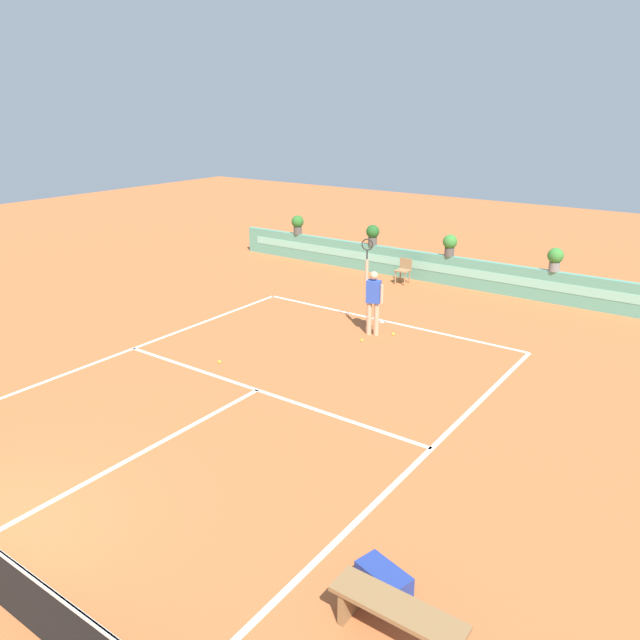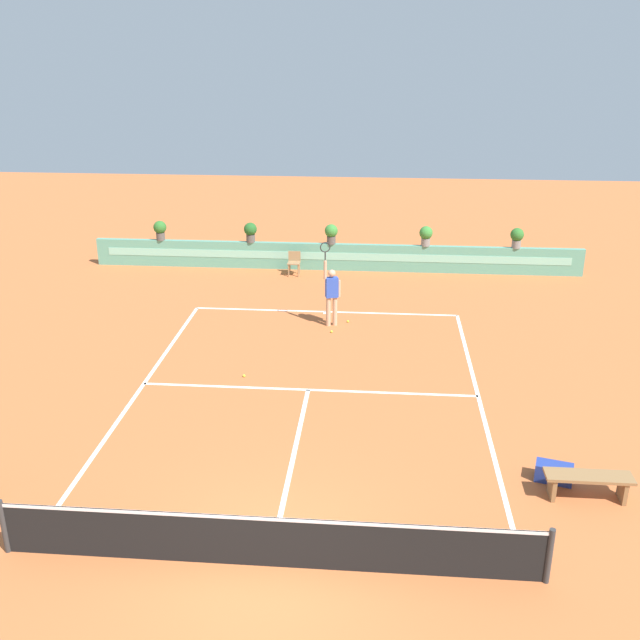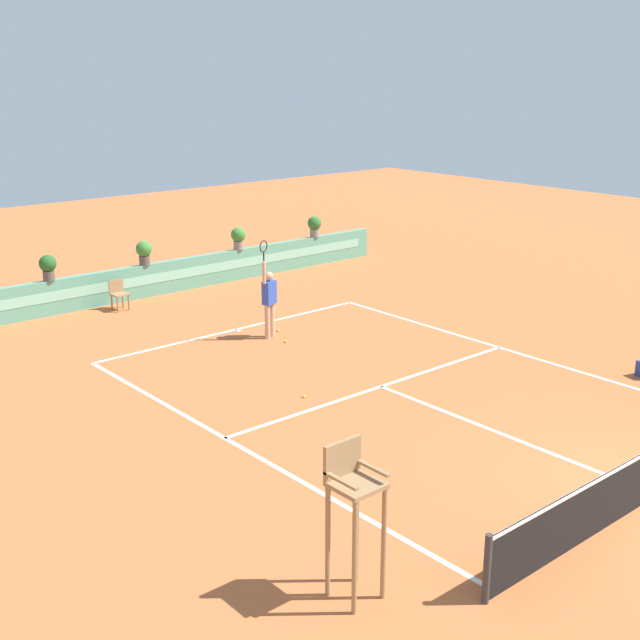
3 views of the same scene
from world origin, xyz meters
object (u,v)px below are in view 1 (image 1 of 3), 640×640
Objects in this scene: ball_kid_chair at (404,270)px; potted_plant_far_left at (298,223)px; tennis_player at (373,297)px; tennis_ball_by_sideline at (393,334)px; tennis_ball_mid_court at (362,340)px; potted_plant_right at (555,258)px; potted_plant_left at (373,233)px; bench_courtside at (397,615)px; gear_bag at (383,581)px; tennis_ball_near_baseline at (219,362)px; potted_plant_centre at (450,244)px.

potted_plant_far_left is at bearing 171.85° from ball_kid_chair.
tennis_ball_by_sideline is at bearing 29.90° from tennis_player.
potted_plant_right is (2.99, 6.23, 1.38)m from tennis_ball_mid_court.
potted_plant_left is (-3.88, 5.36, 1.38)m from tennis_ball_by_sideline.
potted_plant_right reaches higher than ball_kid_chair.
bench_courtside is 2.29× the size of gear_bag.
tennis_player reaches higher than tennis_ball_near_baseline.
potted_plant_left is (-8.74, 14.04, 1.04)m from bench_courtside.
tennis_player is 38.01× the size of tennis_ball_near_baseline.
tennis_ball_by_sideline is at bearing -54.09° from potted_plant_left.
potted_plant_left is 1.00× the size of potted_plant_far_left.
bench_courtside is at bearing -49.12° from potted_plant_far_left.
bench_courtside is at bearing -58.08° from potted_plant_left.
bench_courtside is at bearing -60.74° from tennis_ball_by_sideline.
ball_kid_chair is 12.50× the size of tennis_ball_near_baseline.
potted_plant_centre is at bearing 0.00° from potted_plant_far_left.
tennis_player is (-4.86, 7.85, 0.87)m from gear_bag.
tennis_player is at bearing -58.96° from potted_plant_left.
tennis_ball_mid_court is 0.97m from tennis_ball_by_sideline.
gear_bag is 9.28m from tennis_player.
tennis_ball_near_baseline is 1.00× the size of tennis_ball_by_sideline.
tennis_ball_by_sideline is at bearing 119.26° from bench_courtside.
potted_plant_right is (5.00, 9.40, 1.38)m from tennis_ball_near_baseline.
gear_bag is 8.71m from tennis_ball_mid_court.
tennis_ball_near_baseline is 9.61m from potted_plant_left.
bench_courtside is 9.98m from tennis_player.
potted_plant_right reaches higher than gear_bag.
tennis_ball_by_sideline is at bearing 118.29° from gear_bag.
tennis_player is 38.01× the size of tennis_ball_by_sideline.
potted_plant_centre is at bearing 29.50° from ball_kid_chair.
potted_plant_centre is (-5.75, 14.04, 1.04)m from bench_courtside.
tennis_ball_by_sideline is 5.60m from potted_plant_centre.
gear_bag is 0.97× the size of potted_plant_far_left.
tennis_player is 8.84m from potted_plant_far_left.
potted_plant_far_left is (-6.80, 5.64, 0.36)m from tennis_player.
bench_courtside is 18.60m from potted_plant_far_left.
bench_courtside is 23.53× the size of tennis_ball_mid_court.
potted_plant_centre is at bearing 180.00° from potted_plant_right.
ball_kid_chair is 1.76m from potted_plant_centre.
potted_plant_centre and potted_plant_right have the same top height.
bench_courtside is at bearing -55.83° from tennis_ball_mid_court.
tennis_player reaches higher than potted_plant_left.
gear_bag is 17.88m from potted_plant_far_left.
bench_courtside is 2.21× the size of potted_plant_centre.
tennis_player is 3.57× the size of potted_plant_centre.
gear_bag is 10.29× the size of tennis_ball_by_sideline.
tennis_player is 5.67m from potted_plant_centre.
tennis_ball_mid_court is at bearing 123.55° from gear_bag.
tennis_ball_near_baseline is at bearing 147.62° from bench_courtside.
potted_plant_left is (-1.43, 9.40, 1.38)m from tennis_ball_near_baseline.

